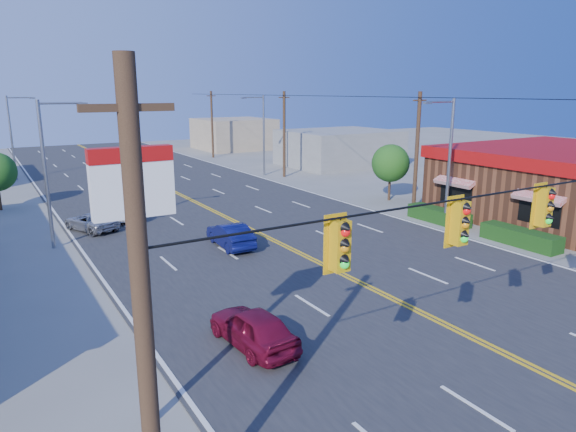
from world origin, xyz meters
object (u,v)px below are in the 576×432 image
car_blue (230,236)px  car_magenta (253,329)px  signal_span (565,221)px  kfc (561,182)px  car_silver (91,222)px  car_white (122,209)px  pizza_hut_sign (136,232)px

car_blue → car_magenta: bearing=71.7°
signal_span → car_magenta: bearing=136.9°
kfc → car_magenta: (-26.70, -5.75, -1.71)m
signal_span → car_silver: size_ratio=6.17×
car_magenta → car_white: 20.40m
car_silver → pizza_hut_sign: bearing=61.7°
pizza_hut_sign → car_blue: bearing=57.1°
car_magenta → kfc: bearing=-171.8°
signal_span → pizza_hut_sign: size_ratio=3.55×
signal_span → car_silver: bearing=108.9°
kfc → car_blue: size_ratio=4.04×
kfc → car_white: 29.91m
car_blue → car_white: (-3.51, 9.65, 0.02)m
car_silver → car_blue: bearing=106.4°
kfc → car_silver: 31.13m
kfc → pizza_hut_sign: 32.04m
kfc → pizza_hut_sign: size_ratio=2.38×
pizza_hut_sign → kfc: bearing=14.5°
pizza_hut_sign → car_magenta: pizza_hut_sign is taller
kfc → car_silver: (-28.42, 12.58, -1.83)m
pizza_hut_sign → car_blue: size_ratio=1.70×
car_blue → car_silver: size_ratio=1.02×
signal_span → pizza_hut_sign: bearing=159.8°
kfc → car_blue: (-22.52, 4.98, -1.72)m
car_magenta → car_white: (0.67, 20.38, 0.01)m
kfc → car_white: (-26.03, 14.63, -1.70)m
signal_span → car_blue: bearing=98.4°
car_white → car_silver: 3.15m
kfc → car_magenta: 27.36m
pizza_hut_sign → car_white: size_ratio=1.46×
car_white → car_silver: (-2.39, -2.05, -0.13)m
signal_span → car_blue: 17.68m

